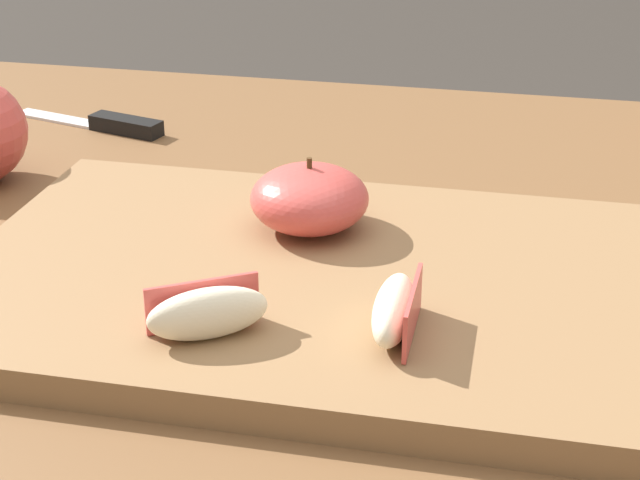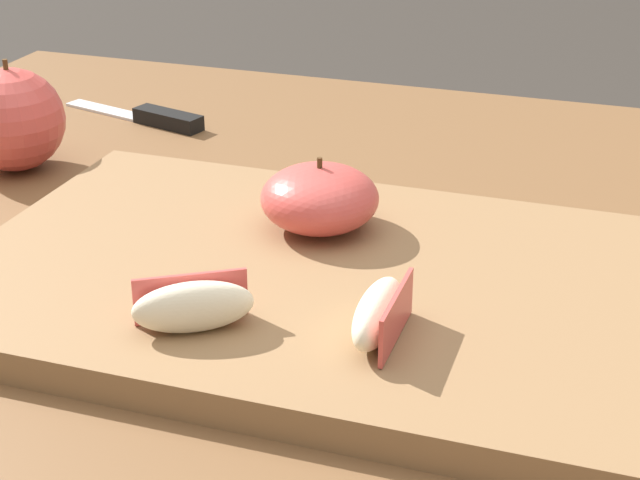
{
  "view_description": "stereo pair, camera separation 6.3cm",
  "coord_description": "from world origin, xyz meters",
  "px_view_note": "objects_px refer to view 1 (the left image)",
  "views": [
    {
      "loc": [
        0.07,
        -0.63,
        1.09
      ],
      "look_at": [
        -0.06,
        -0.07,
        0.82
      ],
      "focal_mm": 57.48,
      "sensor_mm": 36.0,
      "label": 1
    },
    {
      "loc": [
        0.13,
        -0.61,
        1.09
      ],
      "look_at": [
        -0.06,
        -0.07,
        0.82
      ],
      "focal_mm": 57.48,
      "sensor_mm": 36.0,
      "label": 2
    }
  ],
  "objects_px": {
    "cutting_board": "(320,284)",
    "apple_half_skin_up": "(310,198)",
    "apple_wedge_near_knife": "(392,310)",
    "apple_wedge_middle": "(207,312)",
    "paring_knife": "(114,124)"
  },
  "relations": [
    {
      "from": "apple_half_skin_up",
      "to": "apple_wedge_middle",
      "type": "distance_m",
      "value": 0.15
    },
    {
      "from": "apple_half_skin_up",
      "to": "paring_knife",
      "type": "bearing_deg",
      "value": 137.1
    },
    {
      "from": "cutting_board",
      "to": "paring_knife",
      "type": "height_order",
      "value": "cutting_board"
    },
    {
      "from": "paring_knife",
      "to": "cutting_board",
      "type": "bearing_deg",
      "value": -47.37
    },
    {
      "from": "apple_wedge_near_knife",
      "to": "paring_knife",
      "type": "height_order",
      "value": "apple_wedge_near_knife"
    },
    {
      "from": "cutting_board",
      "to": "apple_wedge_near_knife",
      "type": "relative_size",
      "value": 6.7
    },
    {
      "from": "cutting_board",
      "to": "apple_half_skin_up",
      "type": "distance_m",
      "value": 0.07
    },
    {
      "from": "cutting_board",
      "to": "apple_half_skin_up",
      "type": "height_order",
      "value": "apple_half_skin_up"
    },
    {
      "from": "cutting_board",
      "to": "apple_wedge_near_knife",
      "type": "distance_m",
      "value": 0.09
    },
    {
      "from": "apple_wedge_near_knife",
      "to": "apple_half_skin_up",
      "type": "bearing_deg",
      "value": 120.83
    },
    {
      "from": "apple_half_skin_up",
      "to": "paring_knife",
      "type": "distance_m",
      "value": 0.32
    },
    {
      "from": "apple_wedge_middle",
      "to": "paring_knife",
      "type": "height_order",
      "value": "apple_wedge_middle"
    },
    {
      "from": "paring_knife",
      "to": "apple_wedge_near_knife",
      "type": "bearing_deg",
      "value": -48.03
    },
    {
      "from": "apple_half_skin_up",
      "to": "apple_wedge_middle",
      "type": "relative_size",
      "value": 1.15
    },
    {
      "from": "cutting_board",
      "to": "apple_wedge_middle",
      "type": "xyz_separation_m",
      "value": [
        -0.04,
        -0.09,
        0.03
      ]
    }
  ]
}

